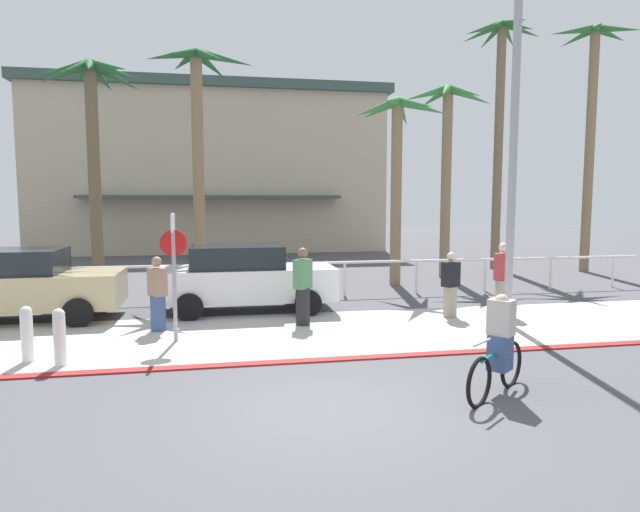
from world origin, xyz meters
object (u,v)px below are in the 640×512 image
palm_tree_4 (447,138)px  palm_tree_6 (592,99)px  car_tan_1 (20,284)px  bollard_3 (60,337)px  car_white_2 (245,277)px  stop_sign_bike_lane (174,258)px  pedestrian_2 (502,281)px  pedestrian_1 (303,290)px  bollard_0 (27,334)px  palm_tree_5 (500,88)px  palm_tree_2 (199,115)px  palm_tree_3 (397,145)px  pedestrian_3 (158,297)px  pedestrian_0 (450,288)px  palm_tree_1 (92,114)px  cyclist_teal_0 (499,347)px  streetlight_curb (520,132)px

palm_tree_4 → palm_tree_6: bearing=5.1°
car_tan_1 → bollard_3: bearing=-64.2°
palm_tree_6 → car_white_2: palm_tree_6 is taller
stop_sign_bike_lane → car_tan_1: stop_sign_bike_lane is taller
car_tan_1 → pedestrian_2: size_ratio=2.46×
pedestrian_1 → pedestrian_2: size_ratio=0.99×
bollard_0 → palm_tree_5: palm_tree_5 is taller
palm_tree_4 → pedestrian_2: 7.78m
bollard_0 → palm_tree_2: (2.76, 7.68, 4.94)m
bollard_0 → bollard_3: 0.69m
bollard_3 → pedestrian_2: bearing=14.6°
palm_tree_4 → palm_tree_6: size_ratio=0.73×
palm_tree_3 → pedestrian_3: bearing=-143.2°
stop_sign_bike_lane → bollard_0: (-2.42, -0.98, -1.16)m
car_tan_1 → pedestrian_0: 10.12m
bollard_0 → pedestrian_2: bearing=12.0°
bollard_0 → pedestrian_2: pedestrian_2 is taller
bollard_3 → pedestrian_0: 8.49m
bollard_3 → palm_tree_4: size_ratio=0.14×
palm_tree_1 → palm_tree_5: (14.88, 3.23, 1.94)m
car_tan_1 → car_white_2: (5.21, 0.20, 0.00)m
palm_tree_5 → stop_sign_bike_lane: bearing=-141.2°
bollard_3 → stop_sign_bike_lane: bearing=35.7°
cyclist_teal_0 → pedestrian_1: (-2.12, 4.83, 0.13)m
bollard_3 → palm_tree_2: 9.65m
stop_sign_bike_lane → pedestrian_2: (7.71, 1.18, -0.84)m
palm_tree_1 → palm_tree_4: (11.74, 1.09, -0.35)m
pedestrian_0 → pedestrian_1: size_ratio=0.90×
streetlight_curb → car_white_2: (-5.78, 2.86, -3.41)m
cyclist_teal_0 → palm_tree_6: bearing=49.6°
car_tan_1 → pedestrian_2: pedestrian_2 is taller
pedestrian_2 → pedestrian_3: size_ratio=1.10×
palm_tree_5 → pedestrian_1: size_ratio=5.64×
car_tan_1 → pedestrian_1: pedestrian_1 is taller
palm_tree_6 → palm_tree_5: bearing=151.8°
car_tan_1 → car_white_2: bearing=2.2°
car_white_2 → pedestrian_3: 2.67m
bollard_3 → palm_tree_1: size_ratio=0.14×
palm_tree_3 → car_white_2: 7.29m
bollard_3 → palm_tree_2: palm_tree_2 is taller
palm_tree_5 → car_tan_1: (-15.82, -7.16, -6.44)m
bollard_0 → pedestrian_3: 2.80m
palm_tree_1 → pedestrian_1: (5.46, -5.58, -4.55)m
stop_sign_bike_lane → cyclist_teal_0: (4.83, -3.89, -0.98)m
bollard_3 → car_tan_1: car_tan_1 is taller
palm_tree_2 → pedestrian_3: palm_tree_2 is taller
palm_tree_2 → car_tan_1: palm_tree_2 is taller
car_white_2 → pedestrian_1: 2.21m
palm_tree_2 → pedestrian_1: size_ratio=4.24×
car_tan_1 → pedestrian_0: size_ratio=2.78×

